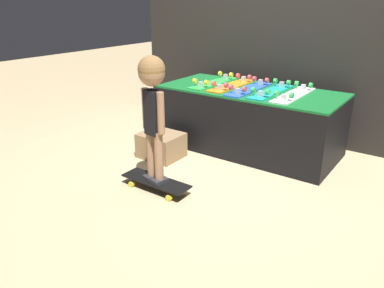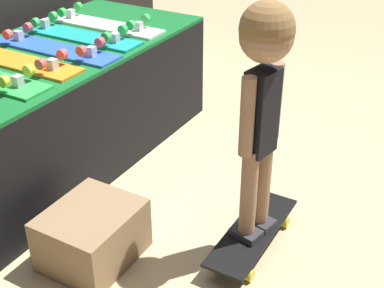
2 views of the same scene
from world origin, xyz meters
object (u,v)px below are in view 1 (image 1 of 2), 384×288
skateboard_green_on_rack (214,82)px  skateboard_blue_on_rack (249,88)px  skateboard_teal_on_rack (271,91)px  skateboard_white_on_rack (294,94)px  skateboard_orange_on_rack (232,85)px  storage_box (161,145)px  child (153,96)px  skateboard_on_floor (156,182)px

skateboard_green_on_rack → skateboard_blue_on_rack: size_ratio=1.00×
skateboard_teal_on_rack → skateboard_white_on_rack: 0.23m
skateboard_green_on_rack → skateboard_orange_on_rack: 0.23m
skateboard_white_on_rack → storage_box: 1.41m
skateboard_green_on_rack → child: bearing=-78.6°
skateboard_teal_on_rack → skateboard_white_on_rack: bearing=1.3°
skateboard_blue_on_rack → storage_box: (-0.62, -0.69, -0.55)m
skateboard_teal_on_rack → child: child is taller
skateboard_orange_on_rack → skateboard_green_on_rack: bearing=-178.4°
skateboard_blue_on_rack → storage_box: size_ratio=1.87×
skateboard_orange_on_rack → skateboard_blue_on_rack: size_ratio=1.00×
skateboard_white_on_rack → skateboard_orange_on_rack: bearing=178.3°
skateboard_on_floor → skateboard_green_on_rack: bearing=101.4°
skateboard_green_on_rack → skateboard_white_on_rack: size_ratio=1.00×
skateboard_green_on_rack → storage_box: (-0.16, -0.74, -0.55)m
skateboard_blue_on_rack → storage_box: 1.07m
skateboard_blue_on_rack → skateboard_white_on_rack: 0.46m
skateboard_blue_on_rack → storage_box: bearing=-131.7°
skateboard_teal_on_rack → skateboard_on_floor: (-0.42, -1.29, -0.60)m
skateboard_orange_on_rack → child: size_ratio=0.74×
skateboard_blue_on_rack → skateboard_on_floor: skateboard_blue_on_rack is taller
skateboard_blue_on_rack → skateboard_white_on_rack: size_ratio=1.00×
skateboard_teal_on_rack → storage_box: skateboard_teal_on_rack is taller
skateboard_teal_on_rack → skateboard_green_on_rack: bearing=178.4°
skateboard_green_on_rack → skateboard_teal_on_rack: size_ratio=1.00×
child → storage_box: bearing=137.0°
skateboard_teal_on_rack → child: 1.37m
storage_box → skateboard_blue_on_rack: bearing=48.3°
skateboard_blue_on_rack → skateboard_teal_on_rack: 0.23m
skateboard_blue_on_rack → skateboard_on_floor: 1.42m
skateboard_on_floor → child: bearing=-104.0°
skateboard_green_on_rack → skateboard_on_floor: bearing=-78.6°
skateboard_teal_on_rack → skateboard_on_floor: size_ratio=1.22×
skateboard_blue_on_rack → child: bearing=-98.7°
skateboard_green_on_rack → child: (0.27, -1.31, 0.15)m
skateboard_green_on_rack → storage_box: 0.93m
skateboard_green_on_rack → storage_box: skateboard_green_on_rack is taller
skateboard_teal_on_rack → storage_box: bearing=-139.7°
skateboard_teal_on_rack → skateboard_orange_on_rack: bearing=176.9°
skateboard_teal_on_rack → storage_box: size_ratio=1.87×
skateboard_orange_on_rack → storage_box: skateboard_orange_on_rack is taller
skateboard_orange_on_rack → storage_box: bearing=-117.5°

